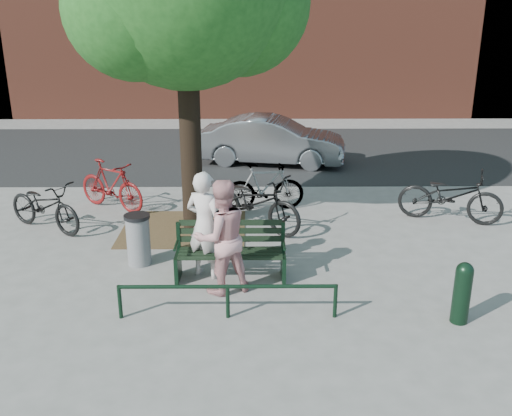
{
  "coord_description": "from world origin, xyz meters",
  "views": [
    {
      "loc": [
        0.33,
        -8.25,
        4.1
      ],
      "look_at": [
        0.41,
        1.0,
        0.86
      ],
      "focal_mm": 40.0,
      "sensor_mm": 36.0,
      "label": 1
    }
  ],
  "objects_px": {
    "park_bench": "(231,250)",
    "person_left": "(205,225)",
    "person_right": "(221,237)",
    "bollard": "(462,291)",
    "bicycle_c": "(254,202)",
    "parked_car": "(272,140)",
    "litter_bin": "(138,239)"
  },
  "relations": [
    {
      "from": "person_left",
      "to": "parked_car",
      "type": "bearing_deg",
      "value": -72.57
    },
    {
      "from": "litter_bin",
      "to": "parked_car",
      "type": "xyz_separation_m",
      "value": [
        2.48,
        6.6,
        0.21
      ]
    },
    {
      "from": "litter_bin",
      "to": "parked_car",
      "type": "height_order",
      "value": "parked_car"
    },
    {
      "from": "park_bench",
      "to": "bicycle_c",
      "type": "relative_size",
      "value": 0.81
    },
    {
      "from": "person_left",
      "to": "person_right",
      "type": "relative_size",
      "value": 0.98
    },
    {
      "from": "park_bench",
      "to": "person_right",
      "type": "relative_size",
      "value": 0.98
    },
    {
      "from": "person_left",
      "to": "bollard",
      "type": "bearing_deg",
      "value": -174.44
    },
    {
      "from": "person_left",
      "to": "person_right",
      "type": "distance_m",
      "value": 0.62
    },
    {
      "from": "person_left",
      "to": "litter_bin",
      "type": "bearing_deg",
      "value": 6.81
    },
    {
      "from": "park_bench",
      "to": "person_left",
      "type": "bearing_deg",
      "value": 170.1
    },
    {
      "from": "bollard",
      "to": "park_bench",
      "type": "bearing_deg",
      "value": 156.05
    },
    {
      "from": "bicycle_c",
      "to": "bollard",
      "type": "bearing_deg",
      "value": -105.37
    },
    {
      "from": "person_right",
      "to": "litter_bin",
      "type": "distance_m",
      "value": 1.81
    },
    {
      "from": "person_right",
      "to": "litter_bin",
      "type": "bearing_deg",
      "value": -58.41
    },
    {
      "from": "park_bench",
      "to": "person_left",
      "type": "distance_m",
      "value": 0.57
    },
    {
      "from": "park_bench",
      "to": "parked_car",
      "type": "distance_m",
      "value": 7.18
    },
    {
      "from": "park_bench",
      "to": "person_right",
      "type": "bearing_deg",
      "value": -103.69
    },
    {
      "from": "bollard",
      "to": "bicycle_c",
      "type": "relative_size",
      "value": 0.42
    },
    {
      "from": "person_right",
      "to": "person_left",
      "type": "bearing_deg",
      "value": -85.82
    },
    {
      "from": "person_left",
      "to": "bollard",
      "type": "height_order",
      "value": "person_left"
    },
    {
      "from": "bicycle_c",
      "to": "parked_car",
      "type": "distance_m",
      "value": 5.02
    },
    {
      "from": "park_bench",
      "to": "litter_bin",
      "type": "distance_m",
      "value": 1.65
    },
    {
      "from": "bicycle_c",
      "to": "person_right",
      "type": "bearing_deg",
      "value": -154.79
    },
    {
      "from": "bollard",
      "to": "litter_bin",
      "type": "bearing_deg",
      "value": 157.83
    },
    {
      "from": "bicycle_c",
      "to": "parked_car",
      "type": "xyz_separation_m",
      "value": [
        0.52,
        4.99,
        0.09
      ]
    },
    {
      "from": "person_right",
      "to": "bollard",
      "type": "bearing_deg",
      "value": 140.13
    },
    {
      "from": "person_right",
      "to": "bollard",
      "type": "xyz_separation_m",
      "value": [
        3.32,
        -0.95,
        -0.41
      ]
    },
    {
      "from": "parked_car",
      "to": "person_left",
      "type": "bearing_deg",
      "value": 179.84
    },
    {
      "from": "person_right",
      "to": "bicycle_c",
      "type": "bearing_deg",
      "value": -124.95
    },
    {
      "from": "park_bench",
      "to": "bollard",
      "type": "height_order",
      "value": "park_bench"
    },
    {
      "from": "person_right",
      "to": "parked_car",
      "type": "height_order",
      "value": "person_right"
    },
    {
      "from": "person_left",
      "to": "park_bench",
      "type": "bearing_deg",
      "value": -161.87
    }
  ]
}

